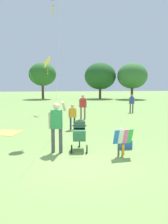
# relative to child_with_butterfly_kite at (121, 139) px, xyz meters

# --- Properties ---
(ground_plane) EXTENTS (120.00, 120.00, 0.00)m
(ground_plane) POSITION_rel_child_with_butterfly_kite_xyz_m (-1.30, -0.46, -0.58)
(ground_plane) COLOR #75994C
(treeline_distant) EXTENTS (33.99, 6.57, 6.66)m
(treeline_distant) POSITION_rel_child_with_butterfly_kite_xyz_m (-5.90, 27.48, 3.27)
(treeline_distant) COLOR brown
(treeline_distant) RESTS_ON ground
(child_with_butterfly_kite) EXTENTS (0.65, 0.38, 0.93)m
(child_with_butterfly_kite) POSITION_rel_child_with_butterfly_kite_xyz_m (0.00, 0.00, 0.00)
(child_with_butterfly_kite) COLOR #4C4C51
(child_with_butterfly_kite) RESTS_ON ground
(person_adult_flyer) EXTENTS (0.62, 0.52, 1.79)m
(person_adult_flyer) POSITION_rel_child_with_butterfly_kite_xyz_m (-2.06, 0.67, 0.46)
(person_adult_flyer) COLOR #4C4C51
(person_adult_flyer) RESTS_ON ground
(stroller) EXTENTS (0.60, 1.11, 1.03)m
(stroller) POSITION_rel_child_with_butterfly_kite_xyz_m (-1.26, 0.93, 0.03)
(stroller) COLOR black
(stroller) RESTS_ON ground
(kite_orange_delta) EXTENTS (1.55, 4.24, 4.49)m
(kite_orange_delta) POSITION_rel_child_with_butterfly_kite_xyz_m (-2.58, 11.14, 3.31)
(kite_orange_delta) COLOR yellow
(kite_orange_delta) RESTS_ON ground
(person_red_shirt) EXTENTS (0.47, 0.23, 1.46)m
(person_red_shirt) POSITION_rel_child_with_butterfly_kite_xyz_m (4.11, 10.72, 0.29)
(person_red_shirt) COLOR #4C4C51
(person_red_shirt) RESTS_ON ground
(person_couple_left) EXTENTS (0.41, 0.21, 1.29)m
(person_couple_left) POSITION_rel_child_with_butterfly_kite_xyz_m (-1.19, 4.53, 0.19)
(person_couple_left) COLOR #33384C
(person_couple_left) RESTS_ON ground
(person_kid_running) EXTENTS (0.51, 0.29, 1.61)m
(person_kid_running) POSITION_rel_child_with_butterfly_kite_xyz_m (-0.23, 7.82, 0.38)
(person_kid_running) COLOR #7F705B
(person_kid_running) RESTS_ON ground
(picnic_blanket) EXTENTS (1.61, 1.60, 0.02)m
(picnic_blanket) POSITION_rel_child_with_butterfly_kite_xyz_m (-4.41, 4.17, -0.57)
(picnic_blanket) COLOR gold
(picnic_blanket) RESTS_ON ground
(cooler_box) EXTENTS (0.45, 0.33, 0.35)m
(cooler_box) POSITION_rel_child_with_butterfly_kite_xyz_m (0.42, 0.87, -0.40)
(cooler_box) COLOR #2D5BB7
(cooler_box) RESTS_ON ground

